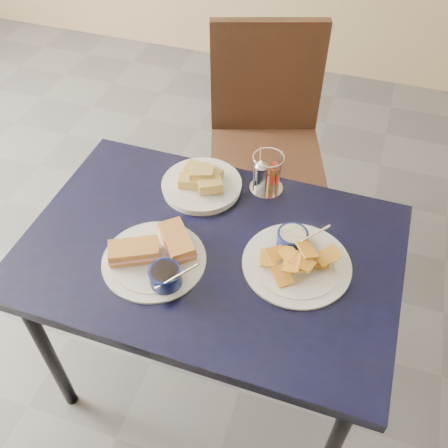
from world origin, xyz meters
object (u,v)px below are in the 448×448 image
(chair_far, at_px, (272,129))
(sandwich_plate, at_px, (157,257))
(condiment_caddy, at_px, (266,175))
(plantain_plate, at_px, (295,256))
(dining_table, at_px, (211,263))
(bread_basket, at_px, (202,183))

(chair_far, bearing_deg, sandwich_plate, -96.20)
(sandwich_plate, relative_size, condiment_caddy, 2.31)
(plantain_plate, xyz_separation_m, condiment_caddy, (-0.16, 0.27, 0.04))
(dining_table, bearing_deg, plantain_plate, 7.12)
(dining_table, distance_m, sandwich_plate, 0.19)
(plantain_plate, relative_size, bread_basket, 1.21)
(chair_far, distance_m, bread_basket, 0.67)
(dining_table, height_order, condiment_caddy, condiment_caddy)
(chair_far, height_order, condiment_caddy, chair_far)
(bread_basket, xyz_separation_m, condiment_caddy, (0.20, 0.07, 0.03))
(sandwich_plate, bearing_deg, bread_basket, 87.40)
(sandwich_plate, relative_size, plantain_plate, 1.01)
(chair_far, xyz_separation_m, bread_basket, (-0.09, -0.63, 0.20))
(chair_far, relative_size, sandwich_plate, 3.20)
(dining_table, height_order, chair_far, chair_far)
(chair_far, distance_m, sandwich_plate, 0.99)
(bread_basket, bearing_deg, chair_far, 81.92)
(dining_table, xyz_separation_m, condiment_caddy, (0.09, 0.30, 0.13))
(dining_table, xyz_separation_m, sandwich_plate, (-0.13, -0.10, 0.10))
(chair_far, xyz_separation_m, condiment_caddy, (0.11, -0.56, 0.23))
(chair_far, height_order, plantain_plate, chair_far)
(chair_far, distance_m, condiment_caddy, 0.62)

